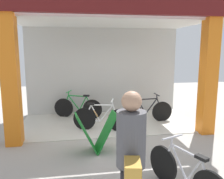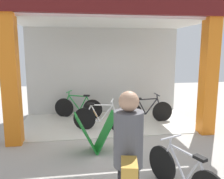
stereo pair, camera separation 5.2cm
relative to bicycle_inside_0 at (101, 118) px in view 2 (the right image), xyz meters
name	(u,v)px [view 2 (the right image)]	position (x,y,z in m)	size (l,w,h in m)	color
ground_plane	(116,138)	(0.30, -0.60, -0.35)	(18.52, 18.52, 0.00)	#9E9991
shop_facade	(109,55)	(0.30, 0.70, 1.72)	(5.46, 2.88, 3.89)	beige
bicycle_inside_0	(101,118)	(0.00, 0.00, 0.00)	(1.55, 0.55, 0.88)	black
bicycle_inside_1	(78,107)	(-0.62, 1.34, 0.00)	(1.55, 0.60, 0.89)	black
bicycle_inside_2	(147,111)	(1.48, 0.53, 0.00)	(1.61, 0.44, 0.89)	black
bicycle_parked_0	(183,175)	(0.92, -3.12, -0.01)	(0.61, 1.48, 0.86)	black
sandwich_board_sign	(95,132)	(-0.27, -1.31, 0.09)	(0.92, 0.54, 0.89)	#197226
pedestrian_0	(128,163)	(-0.08, -3.74, 0.58)	(0.40, 0.68, 1.78)	black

